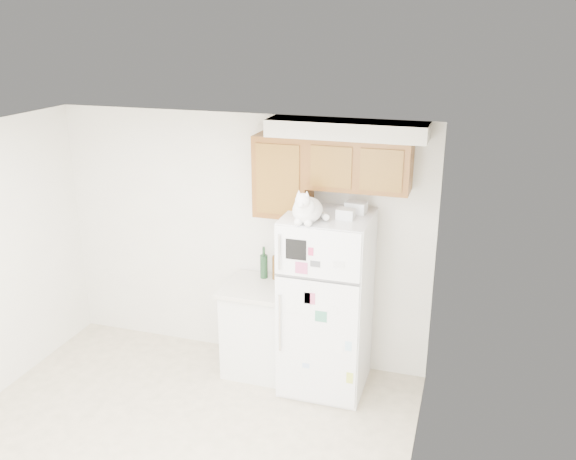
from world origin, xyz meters
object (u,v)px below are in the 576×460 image
at_px(storage_box_back, 356,207).
at_px(storage_box_front, 346,214).
at_px(bottle_green, 264,262).
at_px(cat, 307,209).
at_px(refrigerator, 326,304).
at_px(base_counter, 259,327).
at_px(bottle_amber, 276,263).

distance_m(storage_box_back, storage_box_front, 0.21).
height_order(storage_box_front, bottle_green, storage_box_front).
bearing_deg(cat, refrigerator, 62.13).
distance_m(base_counter, bottle_amber, 0.66).
bearing_deg(cat, storage_box_back, 49.18).
height_order(base_counter, storage_box_front, storage_box_front).
bearing_deg(base_counter, refrigerator, -6.09).
height_order(refrigerator, cat, cat).
height_order(refrigerator, storage_box_front, storage_box_front).
height_order(base_counter, bottle_amber, bottle_amber).
xyz_separation_m(refrigerator, storage_box_back, (0.22, 0.16, 0.90)).
xyz_separation_m(base_counter, storage_box_front, (0.85, -0.12, 1.28)).
bearing_deg(storage_box_front, bottle_amber, 161.09).
relative_size(cat, storage_box_front, 3.00).
bearing_deg(bottle_green, storage_box_back, -5.71).
bearing_deg(cat, storage_box_front, 33.92).
distance_m(storage_box_front, bottle_green, 1.12).
bearing_deg(storage_box_front, bottle_green, 164.55).
distance_m(base_counter, bottle_green, 0.64).
height_order(base_counter, cat, cat).
height_order(cat, bottle_amber, cat).
xyz_separation_m(storage_box_front, bottle_green, (-0.86, 0.29, -0.66)).
bearing_deg(refrigerator, base_counter, 173.91).
distance_m(cat, bottle_green, 1.05).
bearing_deg(cat, bottle_green, 139.15).
height_order(bottle_green, bottle_amber, bottle_amber).
relative_size(cat, bottle_green, 1.40).
distance_m(cat, storage_box_front, 0.36).
distance_m(storage_box_front, bottle_amber, 1.03).
relative_size(base_counter, cat, 2.04).
relative_size(refrigerator, bottle_amber, 5.27).
distance_m(base_counter, cat, 1.50).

